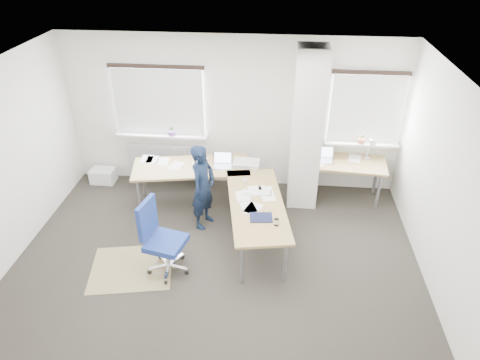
# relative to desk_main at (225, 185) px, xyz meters

# --- Properties ---
(ground) EXTENTS (6.00, 6.00, 0.00)m
(ground) POSITION_rel_desk_main_xyz_m (-0.01, -1.25, -0.69)
(ground) COLOR #292521
(ground) RESTS_ON ground
(room_shell) EXTENTS (6.04, 5.04, 2.82)m
(room_shell) POSITION_rel_desk_main_xyz_m (0.17, -0.80, 1.05)
(room_shell) COLOR silver
(room_shell) RESTS_ON ground
(floor_mat) EXTENTS (1.32, 1.18, 0.01)m
(floor_mat) POSITION_rel_desk_main_xyz_m (-1.23, -1.31, -0.69)
(floor_mat) COLOR #988152
(floor_mat) RESTS_ON ground
(white_crate) EXTENTS (0.46, 0.33, 0.27)m
(white_crate) POSITION_rel_desk_main_xyz_m (-2.51, 1.00, -0.56)
(white_crate) COLOR white
(white_crate) RESTS_ON ground
(desk_main) EXTENTS (2.82, 2.63, 0.96)m
(desk_main) POSITION_rel_desk_main_xyz_m (0.00, 0.00, 0.00)
(desk_main) COLOR olive
(desk_main) RESTS_ON ground
(desk_side) EXTENTS (1.45, 0.81, 1.22)m
(desk_side) POSITION_rel_desk_main_xyz_m (2.03, 0.90, -0.01)
(desk_side) COLOR olive
(desk_side) RESTS_ON ground
(task_chair) EXTENTS (0.64, 0.62, 1.15)m
(task_chair) POSITION_rel_desk_main_xyz_m (-0.72, -1.28, -0.37)
(task_chair) COLOR navy
(task_chair) RESTS_ON ground
(person) EXTENTS (0.51, 0.62, 1.46)m
(person) POSITION_rel_desk_main_xyz_m (-0.33, -0.15, 0.04)
(person) COLOR black
(person) RESTS_ON ground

